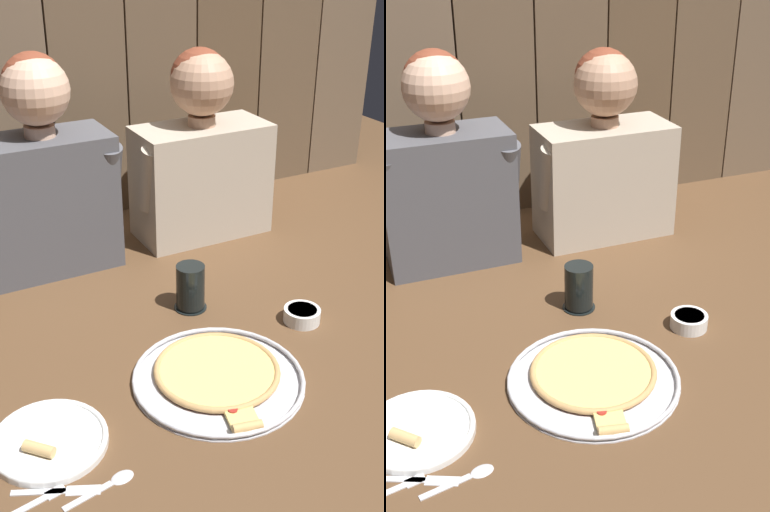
# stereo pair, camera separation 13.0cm
# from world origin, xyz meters

# --- Properties ---
(ground_plane) EXTENTS (3.20, 3.20, 0.00)m
(ground_plane) POSITION_xyz_m (0.00, 0.00, 0.00)
(ground_plane) COLOR brown
(pizza_tray) EXTENTS (0.37, 0.37, 0.03)m
(pizza_tray) POSITION_xyz_m (-0.08, -0.13, 0.01)
(pizza_tray) COLOR silver
(pizza_tray) RESTS_ON ground
(dinner_plate) EXTENTS (0.22, 0.22, 0.03)m
(dinner_plate) POSITION_xyz_m (-0.46, -0.15, 0.01)
(dinner_plate) COLOR white
(dinner_plate) RESTS_ON ground
(drinking_glass) EXTENTS (0.08, 0.08, 0.12)m
(drinking_glass) POSITION_xyz_m (-0.00, 0.16, 0.06)
(drinking_glass) COLOR black
(drinking_glass) RESTS_ON ground
(dipping_bowl) EXTENTS (0.09, 0.09, 0.04)m
(dipping_bowl) POSITION_xyz_m (0.21, -0.03, 0.02)
(dipping_bowl) COLOR white
(dipping_bowl) RESTS_ON ground
(table_fork) EXTENTS (0.13, 0.04, 0.01)m
(table_fork) POSITION_xyz_m (-0.52, -0.27, 0.00)
(table_fork) COLOR silver
(table_fork) RESTS_ON ground
(table_knife) EXTENTS (0.15, 0.08, 0.01)m
(table_knife) POSITION_xyz_m (-0.48, -0.26, 0.00)
(table_knife) COLOR silver
(table_knife) RESTS_ON ground
(table_spoon) EXTENTS (0.14, 0.05, 0.01)m
(table_spoon) POSITION_xyz_m (-0.39, -0.29, 0.00)
(table_spoon) COLOR silver
(table_spoon) RESTS_ON ground
(diner_left) EXTENTS (0.39, 0.20, 0.59)m
(diner_left) POSITION_xyz_m (-0.24, 0.54, 0.27)
(diner_left) COLOR #4C4C51
(diner_left) RESTS_ON ground
(diner_right) EXTENTS (0.43, 0.20, 0.56)m
(diner_right) POSITION_xyz_m (0.24, 0.54, 0.26)
(diner_right) COLOR #B2A38E
(diner_right) RESTS_ON ground
(wooden_backdrop_wall) EXTENTS (2.19, 0.03, 1.29)m
(wooden_backdrop_wall) POSITION_xyz_m (0.00, 0.82, 0.64)
(wooden_backdrop_wall) COLOR #503C27
(wooden_backdrop_wall) RESTS_ON ground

